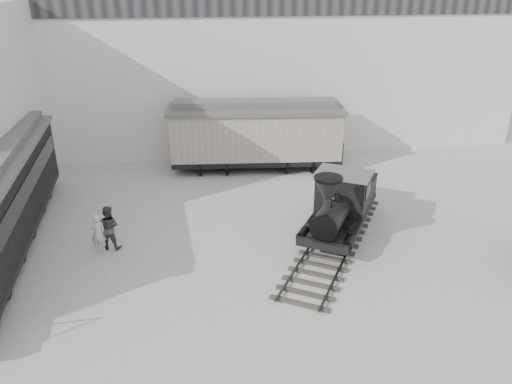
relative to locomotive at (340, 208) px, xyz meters
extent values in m
plane|color=#9E9E9B|center=(-2.54, -3.35, -1.25)|extent=(90.00, 90.00, 0.00)
cube|color=silver|center=(-2.54, 11.65, 4.25)|extent=(34.00, 2.40, 11.00)
cube|color=#2A2622|center=(-0.39, -0.65, -1.17)|extent=(6.70, 9.28, 0.17)
cube|color=#2D2D30|center=(-1.03, -0.27, -1.11)|extent=(4.98, 8.26, 0.06)
cube|color=#2D2D30|center=(0.25, -1.04, -1.11)|extent=(4.98, 8.26, 0.06)
cylinder|color=black|center=(-1.35, -0.68, -0.51)|extent=(0.69, 1.05, 1.14)
cylinder|color=black|center=(0.04, -1.51, -0.51)|extent=(0.69, 1.05, 1.14)
cylinder|color=black|center=(-0.66, 0.48, -0.51)|extent=(0.69, 1.05, 1.14)
cylinder|color=black|center=(0.73, -0.35, -0.51)|extent=(0.69, 1.05, 1.14)
cube|color=black|center=(-0.31, -0.52, -0.38)|extent=(3.71, 4.28, 0.29)
cylinder|color=black|center=(-0.68, -1.14, 0.28)|extent=(2.12, 2.59, 1.04)
cylinder|color=black|center=(-1.16, -1.95, 1.09)|extent=(0.37, 0.37, 0.62)
cone|color=black|center=(-1.16, -1.95, 1.77)|extent=(1.37, 1.37, 0.73)
sphere|color=black|center=(-0.47, -0.78, 0.78)|extent=(0.54, 0.54, 0.54)
cube|color=black|center=(0.17, 0.29, 0.57)|extent=(2.46, 2.25, 1.61)
cube|color=#585858|center=(0.17, 0.29, 1.42)|extent=(2.75, 2.53, 0.08)
cube|color=black|center=(1.13, 1.89, -0.01)|extent=(2.68, 2.75, 0.94)
cylinder|color=black|center=(-4.61, 8.64, -0.84)|extent=(2.11, 1.00, 0.82)
cylinder|color=black|center=(0.08, 8.21, -0.84)|extent=(2.11, 1.00, 0.82)
cube|color=black|center=(-2.26, 8.42, -0.63)|extent=(9.40, 3.38, 0.31)
cube|color=#A2998C|center=(-2.26, 8.42, 0.80)|extent=(9.41, 3.49, 2.56)
cube|color=#585858|center=(-2.26, 8.42, 2.18)|extent=(9.75, 3.82, 0.20)
cube|color=#585858|center=(-2.26, 8.42, 2.47)|extent=(8.87, 2.02, 0.37)
cylinder|color=black|center=(-13.95, 4.81, -0.83)|extent=(2.26, 0.98, 0.84)
cube|color=black|center=(-12.30, 1.29, 1.30)|extent=(0.74, 11.23, 0.75)
imported|color=beige|center=(-9.72, 0.07, -0.44)|extent=(0.62, 0.43, 1.63)
imported|color=#39393A|center=(-9.35, 0.30, -0.33)|extent=(1.03, 0.88, 1.83)
camera|label=1|loc=(-6.13, -17.86, 8.83)|focal=35.00mm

